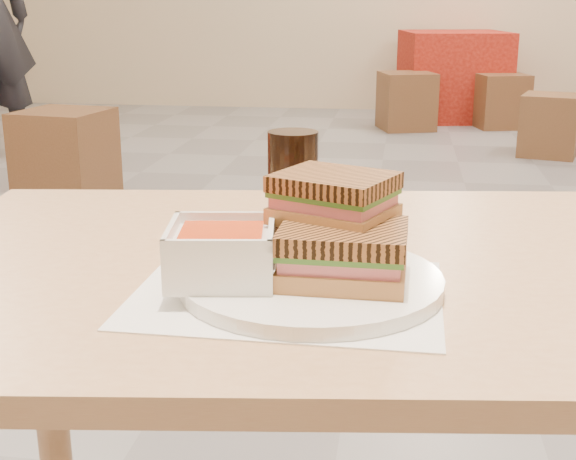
# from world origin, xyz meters

# --- Properties ---
(main_table) EXTENTS (1.28, 0.85, 0.75)m
(main_table) POSITION_xyz_m (0.13, -1.87, 0.64)
(main_table) COLOR tan
(main_table) RESTS_ON ground
(tray_liner) EXTENTS (0.33, 0.26, 0.00)m
(tray_liner) POSITION_xyz_m (0.01, -2.01, 0.75)
(tray_liner) COLOR white
(tray_liner) RESTS_ON main_table
(plate) EXTENTS (0.28, 0.28, 0.02)m
(plate) POSITION_xyz_m (0.03, -1.99, 0.76)
(plate) COLOR white
(plate) RESTS_ON tray_liner
(soup_bowl) EXTENTS (0.13, 0.13, 0.06)m
(soup_bowl) POSITION_xyz_m (-0.06, -2.01, 0.79)
(soup_bowl) COLOR white
(soup_bowl) RESTS_ON plate
(panini_lower) EXTENTS (0.13, 0.11, 0.06)m
(panini_lower) POSITION_xyz_m (0.07, -2.00, 0.80)
(panini_lower) COLOR tan
(panini_lower) RESTS_ON plate
(panini_upper) EXTENTS (0.15, 0.14, 0.05)m
(panini_upper) POSITION_xyz_m (0.05, -1.95, 0.84)
(panini_upper) COLOR tan
(panini_upper) RESTS_ON panini_lower
(cola_glass) EXTENTS (0.07, 0.07, 0.14)m
(cola_glass) POSITION_xyz_m (-0.01, -1.79, 0.82)
(cola_glass) COLOR black
(cola_glass) RESTS_ON main_table
(bg_table_2) EXTENTS (1.01, 1.01, 0.77)m
(bg_table_2) POSITION_xyz_m (0.55, 4.50, 0.39)
(bg_table_2) COLOR #B7301E
(bg_table_2) RESTS_ON ground
(bg_chair_0r) EXTENTS (0.49, 0.49, 0.49)m
(bg_chair_0r) POSITION_xyz_m (-1.66, 1.14, 0.24)
(bg_chair_0r) COLOR brown
(bg_chair_0r) RESTS_ON ground
(bg_chair_1l) EXTENTS (0.46, 0.46, 0.42)m
(bg_chair_1l) POSITION_xyz_m (1.13, 2.82, 0.21)
(bg_chair_1l) COLOR brown
(bg_chair_1l) RESTS_ON ground
(bg_chair_2l) EXTENTS (0.52, 0.52, 0.47)m
(bg_chair_2l) POSITION_xyz_m (0.15, 3.83, 0.23)
(bg_chair_2l) COLOR brown
(bg_chair_2l) RESTS_ON ground
(bg_chair_2r) EXTENTS (0.49, 0.49, 0.45)m
(bg_chair_2r) POSITION_xyz_m (0.93, 4.05, 0.22)
(bg_chair_2r) COLOR brown
(bg_chair_2r) RESTS_ON ground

